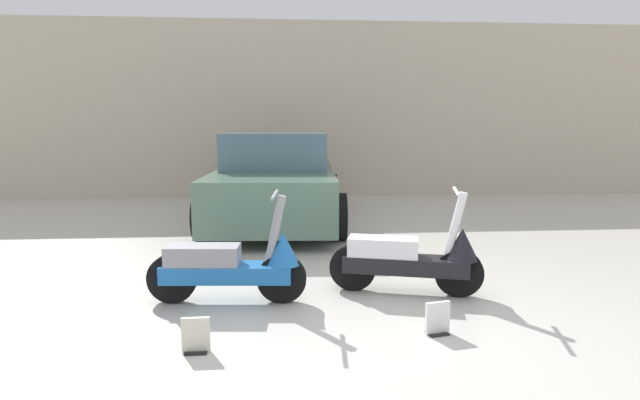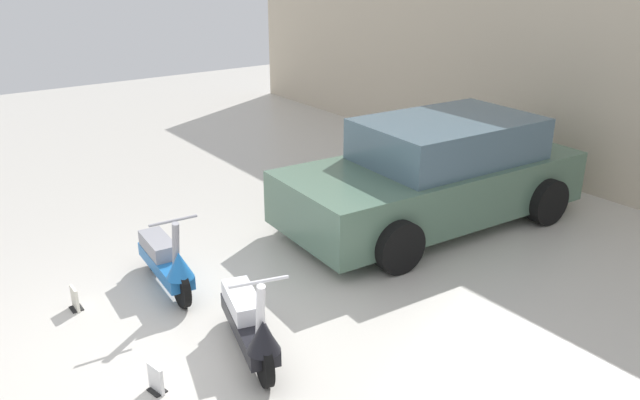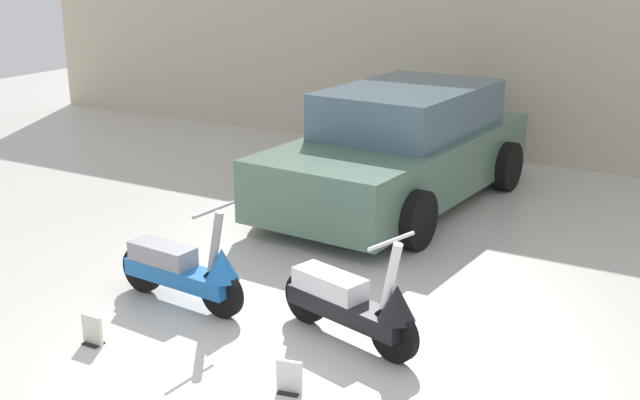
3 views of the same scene
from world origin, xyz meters
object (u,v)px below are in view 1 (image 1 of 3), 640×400
object	(u,v)px
placard_near_left_scooter	(196,337)
placard_near_right_scooter	(437,320)
scooter_front_right	(412,257)
scooter_front_left	(234,264)
car_rear_left	(277,179)

from	to	relation	value
placard_near_left_scooter	placard_near_right_scooter	bearing A→B (deg)	5.43
scooter_front_right	placard_near_right_scooter	size ratio (longest dim) A/B	5.52
scooter_front_left	car_rear_left	xyz separation A→B (m)	(0.37, 3.91, 0.35)
scooter_front_left	placard_near_right_scooter	xyz separation A→B (m)	(1.64, -0.83, -0.25)
scooter_front_right	placard_near_left_scooter	xyz separation A→B (m)	(-1.87, -1.11, -0.25)
scooter_front_right	placard_near_left_scooter	world-z (taller)	scooter_front_right
scooter_front_left	scooter_front_right	xyz separation A→B (m)	(1.68, 0.12, 0.00)
scooter_front_right	placard_near_right_scooter	world-z (taller)	scooter_front_right
placard_near_left_scooter	scooter_front_left	bearing A→B (deg)	79.69
scooter_front_right	car_rear_left	xyz separation A→B (m)	(-1.31, 3.79, 0.35)
car_rear_left	placard_near_right_scooter	bearing A→B (deg)	18.44
car_rear_left	placard_near_left_scooter	size ratio (longest dim) A/B	17.22
scooter_front_left	scooter_front_right	size ratio (longest dim) A/B	1.01
scooter_front_left	car_rear_left	distance (m)	3.94
placard_near_right_scooter	car_rear_left	bearing A→B (deg)	105.02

